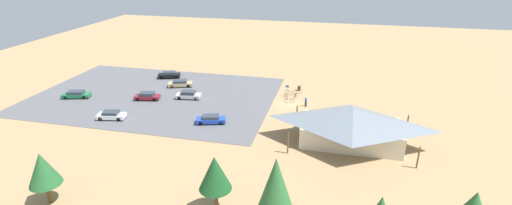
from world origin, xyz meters
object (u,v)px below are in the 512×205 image
object	(u,v)px
pine_west	(215,173)
car_green_back_corner	(76,94)
car_maroon_inner_stall	(147,96)
bicycle_blue_near_sign	(319,115)
visitor_at_bikes	(306,102)
bicycle_white_lone_west	(289,93)
pine_far_east	(43,169)
car_silver_by_curb	(188,95)
car_white_far_end	(111,115)
bike_pavilion	(352,124)
car_tan_second_row	(180,83)
lot_sign	(287,89)
bicycle_black_lone_east	(296,96)
car_blue_mid_lot	(211,119)
car_black_end_stall	(169,75)
pine_east	(276,185)
bicycle_yellow_edge_south	(298,92)
bicycle_orange_near_porch	(286,97)
trash_bin	(299,88)
bicycle_silver_yard_front	(289,101)

from	to	relation	value
pine_west	car_green_back_corner	bearing A→B (deg)	-34.55
pine_west	car_maroon_inner_stall	distance (m)	33.81
bicycle_blue_near_sign	visitor_at_bikes	xyz separation A→B (m)	(2.45, -3.89, 0.50)
bicycle_white_lone_west	car_maroon_inner_stall	bearing A→B (deg)	19.03
pine_far_east	pine_west	xyz separation A→B (m)	(-17.47, -2.69, 0.40)
pine_west	car_silver_by_curb	xyz separation A→B (m)	(14.71, -27.94, -3.66)
car_white_far_end	car_maroon_inner_stall	bearing A→B (deg)	-99.71
bike_pavilion	car_tan_second_row	distance (m)	35.74
lot_sign	bicycle_black_lone_east	bearing A→B (deg)	168.86
pine_far_east	bicycle_black_lone_east	xyz separation A→B (m)	(-21.28, -35.50, -3.63)
car_silver_by_curb	visitor_at_bikes	bearing A→B (deg)	-176.66
bicycle_blue_near_sign	car_green_back_corner	bearing A→B (deg)	2.07
bike_pavilion	bicycle_blue_near_sign	xyz separation A→B (m)	(4.80, -7.69, -2.52)
bicycle_black_lone_east	car_green_back_corner	distance (m)	39.32
car_green_back_corner	car_silver_by_curb	bearing A→B (deg)	-167.90
car_blue_mid_lot	car_maroon_inner_stall	distance (m)	15.63
pine_far_east	car_black_end_stall	xyz separation A→B (m)	(5.60, -40.40, -3.25)
pine_east	car_blue_mid_lot	bearing A→B (deg)	-57.07
bicycle_yellow_edge_south	bicycle_white_lone_west	bearing A→B (deg)	28.21
lot_sign	car_tan_second_row	size ratio (longest dim) A/B	0.45
bicycle_yellow_edge_south	car_silver_by_curb	size ratio (longest dim) A/B	0.34
bike_pavilion	lot_sign	xyz separation A→B (m)	(11.04, -15.55, -1.51)
car_green_back_corner	car_maroon_inner_stall	size ratio (longest dim) A/B	1.11
bicycle_orange_near_porch	car_tan_second_row	world-z (taller)	car_tan_second_row
car_tan_second_row	car_maroon_inner_stall	distance (m)	8.19
pine_west	trash_bin	bearing A→B (deg)	-96.24
lot_sign	bicycle_black_lone_east	xyz separation A→B (m)	(-1.60, 0.31, -1.03)
car_tan_second_row	bicycle_yellow_edge_south	bearing A→B (deg)	-176.39
car_silver_by_curb	car_blue_mid_lot	xyz separation A→B (m)	(-7.31, 8.73, -0.06)
car_white_far_end	pine_far_east	bearing A→B (deg)	105.85
bike_pavilion	car_tan_second_row	size ratio (longest dim) A/B	3.31
car_green_back_corner	bicycle_yellow_edge_south	bearing A→B (deg)	-163.83
bicycle_blue_near_sign	car_silver_by_curb	world-z (taller)	car_silver_by_curb
car_silver_by_curb	pine_far_east	bearing A→B (deg)	84.87
bicycle_blue_near_sign	car_black_end_stall	size ratio (longest dim) A/B	0.36
bicycle_black_lone_east	visitor_at_bikes	size ratio (longest dim) A/B	1.03
bike_pavilion	car_tan_second_row	world-z (taller)	bike_pavilion
bicycle_silver_yard_front	visitor_at_bikes	distance (m)	3.13
bicycle_yellow_edge_south	car_blue_mid_lot	size ratio (longest dim) A/B	0.33
bicycle_yellow_edge_south	car_silver_by_curb	distance (m)	19.89
bicycle_blue_near_sign	car_silver_by_curb	xyz separation A→B (m)	(23.18, -2.68, 0.35)
bicycle_black_lone_east	car_black_end_stall	xyz separation A→B (m)	(26.88, -4.90, 0.38)
car_white_far_end	car_silver_by_curb	xyz separation A→B (m)	(-8.37, -10.85, 0.04)
bicycle_silver_yard_front	bicycle_white_lone_west	xyz separation A→B (m)	(0.59, -4.02, -0.03)
pine_east	bicycle_yellow_edge_south	world-z (taller)	pine_east
pine_west	lot_sign	bearing A→B (deg)	-93.83
lot_sign	car_blue_mid_lot	bearing A→B (deg)	55.32
car_white_far_end	visitor_at_bikes	size ratio (longest dim) A/B	2.64
pine_west	car_white_far_end	bearing A→B (deg)	-36.52
car_blue_mid_lot	car_green_back_corner	bearing A→B (deg)	-9.45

